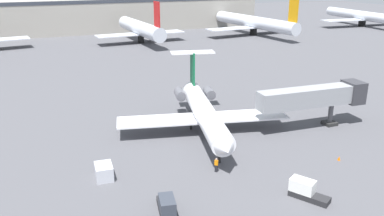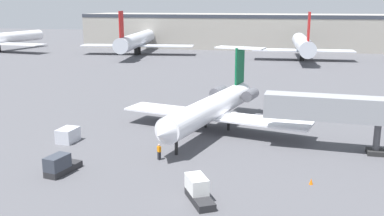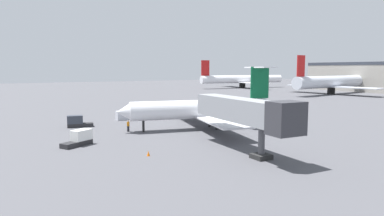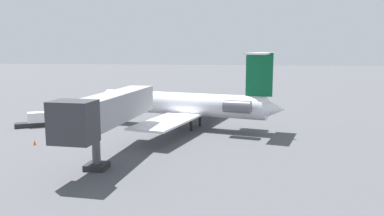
{
  "view_description": "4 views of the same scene",
  "coord_description": "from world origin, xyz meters",
  "px_view_note": "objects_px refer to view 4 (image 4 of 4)",
  "views": [
    {
      "loc": [
        -22.62,
        -48.44,
        21.76
      ],
      "look_at": [
        -2.29,
        0.03,
        3.6
      ],
      "focal_mm": 37.38,
      "sensor_mm": 36.0,
      "label": 1
    },
    {
      "loc": [
        8.35,
        -52.88,
        15.64
      ],
      "look_at": [
        -3.52,
        -0.25,
        2.78
      ],
      "focal_mm": 41.12,
      "sensor_mm": 36.0,
      "label": 2
    },
    {
      "loc": [
        44.63,
        -29.43,
        9.45
      ],
      "look_at": [
        0.65,
        -3.81,
        3.59
      ],
      "focal_mm": 32.34,
      "sensor_mm": 36.0,
      "label": 3
    },
    {
      "loc": [
        47.88,
        7.35,
        10.14
      ],
      "look_at": [
        1.53,
        0.53,
        2.96
      ],
      "focal_mm": 36.16,
      "sensor_mm": 36.0,
      "label": 4
    }
  ],
  "objects_px": {
    "traffic_cone_near": "(35,143)",
    "regional_jet": "(187,104)",
    "jet_bridge": "(107,111)",
    "cargo_container_uld": "(155,104)",
    "ground_crew_marshaller": "(112,114)",
    "baggage_tug_trailing": "(95,106)",
    "baggage_tug_lead": "(35,120)"
  },
  "relations": [
    {
      "from": "traffic_cone_near",
      "to": "regional_jet",
      "type": "bearing_deg",
      "value": 127.96
    },
    {
      "from": "jet_bridge",
      "to": "cargo_container_uld",
      "type": "relative_size",
      "value": 6.17
    },
    {
      "from": "cargo_container_uld",
      "to": "traffic_cone_near",
      "type": "distance_m",
      "value": 27.84
    },
    {
      "from": "ground_crew_marshaller",
      "to": "cargo_container_uld",
      "type": "xyz_separation_m",
      "value": [
        -12.06,
        3.44,
        -0.05
      ]
    },
    {
      "from": "ground_crew_marshaller",
      "to": "baggage_tug_trailing",
      "type": "bearing_deg",
      "value": -144.3
    },
    {
      "from": "baggage_tug_trailing",
      "to": "cargo_container_uld",
      "type": "relative_size",
      "value": 1.54
    },
    {
      "from": "baggage_tug_trailing",
      "to": "jet_bridge",
      "type": "bearing_deg",
      "value": 24.58
    },
    {
      "from": "baggage_tug_trailing",
      "to": "cargo_container_uld",
      "type": "xyz_separation_m",
      "value": [
        -4.09,
        9.17,
        -0.03
      ]
    },
    {
      "from": "regional_jet",
      "to": "jet_bridge",
      "type": "bearing_deg",
      "value": -16.33
    },
    {
      "from": "baggage_tug_lead",
      "to": "cargo_container_uld",
      "type": "xyz_separation_m",
      "value": [
        -17.92,
        11.85,
        -0.03
      ]
    },
    {
      "from": "baggage_tug_lead",
      "to": "regional_jet",
      "type": "bearing_deg",
      "value": 96.52
    },
    {
      "from": "ground_crew_marshaller",
      "to": "baggage_tug_lead",
      "type": "bearing_deg",
      "value": -55.14
    },
    {
      "from": "jet_bridge",
      "to": "cargo_container_uld",
      "type": "bearing_deg",
      "value": -173.87
    },
    {
      "from": "regional_jet",
      "to": "jet_bridge",
      "type": "distance_m",
      "value": 16.64
    },
    {
      "from": "ground_crew_marshaller",
      "to": "baggage_tug_trailing",
      "type": "relative_size",
      "value": 0.4
    },
    {
      "from": "baggage_tug_trailing",
      "to": "traffic_cone_near",
      "type": "xyz_separation_m",
      "value": [
        22.96,
        2.6,
        -0.56
      ]
    },
    {
      "from": "jet_bridge",
      "to": "ground_crew_marshaller",
      "type": "bearing_deg",
      "value": -160.69
    },
    {
      "from": "regional_jet",
      "to": "ground_crew_marshaller",
      "type": "relative_size",
      "value": 15.48
    },
    {
      "from": "jet_bridge",
      "to": "regional_jet",
      "type": "bearing_deg",
      "value": 163.67
    },
    {
      "from": "baggage_tug_trailing",
      "to": "regional_jet",
      "type": "bearing_deg",
      "value": 56.14
    },
    {
      "from": "baggage_tug_lead",
      "to": "baggage_tug_trailing",
      "type": "relative_size",
      "value": 0.99
    },
    {
      "from": "regional_jet",
      "to": "baggage_tug_trailing",
      "type": "relative_size",
      "value": 6.24
    },
    {
      "from": "regional_jet",
      "to": "baggage_tug_trailing",
      "type": "xyz_separation_m",
      "value": [
        -11.55,
        -17.22,
        -2.33
      ]
    },
    {
      "from": "jet_bridge",
      "to": "baggage_tug_lead",
      "type": "xyz_separation_m",
      "value": [
        -13.63,
        -15.24,
        -3.83
      ]
    },
    {
      "from": "baggage_tug_lead",
      "to": "jet_bridge",
      "type": "bearing_deg",
      "value": 48.19
    },
    {
      "from": "regional_jet",
      "to": "traffic_cone_near",
      "type": "xyz_separation_m",
      "value": [
        11.41,
        -14.62,
        -2.89
      ]
    },
    {
      "from": "ground_crew_marshaller",
      "to": "baggage_tug_lead",
      "type": "distance_m",
      "value": 10.25
    },
    {
      "from": "regional_jet",
      "to": "traffic_cone_near",
      "type": "height_order",
      "value": "regional_jet"
    },
    {
      "from": "ground_crew_marshaller",
      "to": "cargo_container_uld",
      "type": "relative_size",
      "value": 0.62
    },
    {
      "from": "traffic_cone_near",
      "to": "jet_bridge",
      "type": "bearing_deg",
      "value": 65.69
    },
    {
      "from": "regional_jet",
      "to": "baggage_tug_lead",
      "type": "bearing_deg",
      "value": -83.48
    },
    {
      "from": "jet_bridge",
      "to": "baggage_tug_lead",
      "type": "distance_m",
      "value": 20.8
    }
  ]
}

